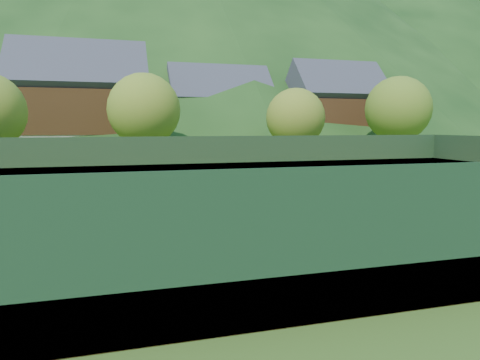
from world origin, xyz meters
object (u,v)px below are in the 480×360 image
object	(u,v)px
coach	(182,197)
student_c	(352,179)
student_b	(347,183)
chalet_left	(81,108)
student_d	(384,183)
ball_hopper	(57,211)
chalet_right	(334,114)
tennis_net	(258,195)
student_a	(309,182)
chalet_mid	(219,116)

from	to	relation	value
coach	student_c	world-z (taller)	coach
student_b	chalet_left	size ratio (longest dim) A/B	0.09
student_d	student_c	bearing A→B (deg)	-76.89
coach	ball_hopper	bearing A→B (deg)	-150.86
ball_hopper	chalet_right	distance (m)	43.83
coach	chalet_right	distance (m)	39.64
coach	tennis_net	distance (m)	4.08
student_d	tennis_net	distance (m)	7.66
student_b	ball_hopper	distance (m)	15.00
coach	student_c	size ratio (longest dim) A/B	1.07
coach	student_a	bearing A→B (deg)	32.99
chalet_left	chalet_mid	distance (m)	16.51
tennis_net	chalet_mid	size ratio (longest dim) A/B	0.95
student_a	student_d	distance (m)	4.20
student_b	ball_hopper	world-z (taller)	student_b
student_d	ball_hopper	bearing A→B (deg)	-9.14
student_c	student_b	bearing A→B (deg)	42.91
student_a	chalet_right	size ratio (longest dim) A/B	0.13
student_b	chalet_mid	xyz separation A→B (m)	(0.26, 32.25, 4.32)
coach	student_d	bearing A→B (deg)	21.61
student_a	student_c	distance (m)	3.14
student_d	ball_hopper	size ratio (longest dim) A/B	1.32
coach	tennis_net	bearing A→B (deg)	29.19
coach	student_a	world-z (taller)	coach
tennis_net	chalet_left	xyz separation A→B (m)	(-10.00, 30.00, 5.13)
student_b	student_a	bearing A→B (deg)	0.17
student_a	chalet_mid	bearing A→B (deg)	-77.85
chalet_right	chalet_mid	bearing A→B (deg)	164.05
tennis_net	chalet_right	distance (m)	36.37
student_a	tennis_net	xyz separation A→B (m)	(-3.45, -1.79, -0.28)
student_d	tennis_net	size ratio (longest dim) A/B	0.11
chalet_left	chalet_right	distance (m)	30.00
coach	chalet_mid	size ratio (longest dim) A/B	0.13
coach	student_b	size ratio (longest dim) A/B	1.23
coach	chalet_mid	distance (m)	36.94
chalet_left	chalet_mid	size ratio (longest dim) A/B	1.09
student_b	student_c	world-z (taller)	student_c
student_a	tennis_net	size ratio (longest dim) A/B	0.13
student_a	student_c	world-z (taller)	student_a
student_b	tennis_net	world-z (taller)	student_b
tennis_net	chalet_right	xyz separation A→B (m)	(20.00, 30.00, 4.74)
coach	tennis_net	world-z (taller)	coach
student_a	student_d	size ratio (longest dim) A/B	1.18
coach	ball_hopper	size ratio (longest dim) A/B	1.59
coach	student_b	world-z (taller)	coach
student_a	tennis_net	distance (m)	3.90
student_d	coach	bearing A→B (deg)	-11.37
student_b	ball_hopper	bearing A→B (deg)	19.64
tennis_net	chalet_mid	distance (m)	34.81
chalet_mid	chalet_left	bearing A→B (deg)	-165.96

